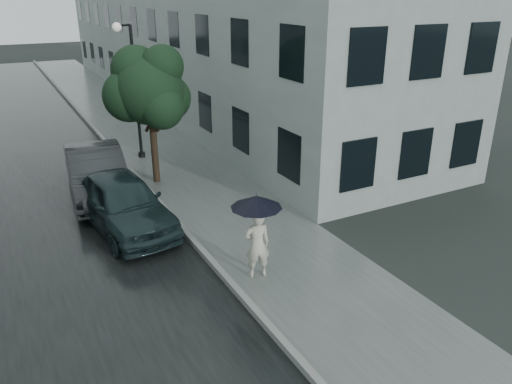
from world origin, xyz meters
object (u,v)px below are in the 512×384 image
pedestrian (257,244)px  lamp_post (132,83)px  street_tree (149,89)px  car_far (97,172)px  car_near (123,202)px

pedestrian → lamp_post: lamp_post is taller
street_tree → car_far: street_tree is taller
car_far → car_near: bearing=-82.3°
pedestrian → street_tree: 7.57m
lamp_post → car_far: 4.48m
lamp_post → car_far: lamp_post is taller
lamp_post → pedestrian: bearing=-108.4°
street_tree → car_near: size_ratio=1.02×
pedestrian → car_near: bearing=-51.0°
pedestrian → lamp_post: bearing=-78.3°
street_tree → pedestrian: bearing=-88.6°
lamp_post → car_near: 6.69m
car_near → pedestrian: bearing=-69.2°
car_far → street_tree: bearing=16.8°
street_tree → lamp_post: lamp_post is taller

